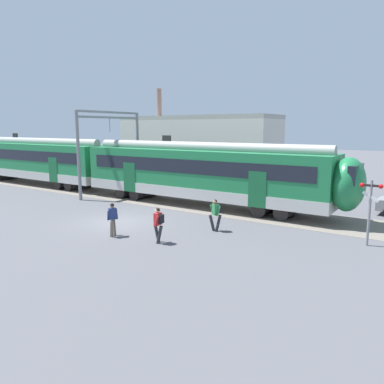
{
  "coord_description": "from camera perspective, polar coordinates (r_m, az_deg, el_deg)",
  "views": [
    {
      "loc": [
        14.84,
        -14.87,
        5.27
      ],
      "look_at": [
        3.1,
        2.88,
        1.6
      ],
      "focal_mm": 35.0,
      "sensor_mm": 36.0,
      "label": 1
    }
  ],
  "objects": [
    {
      "name": "background_building",
      "position": [
        36.94,
        0.86,
        6.59
      ],
      "size": [
        15.75,
        5.0,
        9.2
      ],
      "color": "beige",
      "rests_on": "ground"
    },
    {
      "name": "track_bed",
      "position": [
        32.89,
        -15.37,
        0.22
      ],
      "size": [
        80.0,
        4.4,
        0.01
      ],
      "primitive_type": "cube",
      "color": "slate",
      "rests_on": "ground"
    },
    {
      "name": "pedestrian_green",
      "position": [
        19.23,
        3.62,
        -3.1
      ],
      "size": [
        0.67,
        0.55,
        1.67
      ],
      "color": "#28282D",
      "rests_on": "ground"
    },
    {
      "name": "catenary_gantry",
      "position": [
        30.49,
        -12.35,
        7.76
      ],
      "size": [
        0.24,
        6.64,
        6.53
      ],
      "color": "gray",
      "rests_on": "ground"
    },
    {
      "name": "crossing_signal",
      "position": [
        18.39,
        25.52,
        -1.4
      ],
      "size": [
        0.96,
        0.22,
        3.0
      ],
      "color": "gray",
      "rests_on": "ground"
    },
    {
      "name": "pedestrian_navy",
      "position": [
        18.69,
        -12.02,
        -3.76
      ],
      "size": [
        0.52,
        0.67,
        1.67
      ],
      "color": "#6B6051",
      "rests_on": "ground"
    },
    {
      "name": "commuter_train",
      "position": [
        30.78,
        -12.51,
        3.93
      ],
      "size": [
        38.05,
        3.07,
        4.73
      ],
      "color": "#B7B7B2",
      "rests_on": "ground"
    },
    {
      "name": "ground_plane",
      "position": [
        21.66,
        -11.15,
        -4.49
      ],
      "size": [
        160.0,
        160.0,
        0.0
      ],
      "primitive_type": "plane",
      "color": "#515156"
    },
    {
      "name": "pedestrian_red",
      "position": [
        17.3,
        -5.14,
        -4.58
      ],
      "size": [
        0.65,
        0.53,
        1.67
      ],
      "color": "#28282D",
      "rests_on": "ground"
    }
  ]
}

